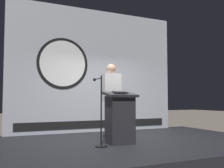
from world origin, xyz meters
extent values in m
plane|color=#6B6056|center=(0.00, 0.00, 0.00)|extent=(40.00, 40.00, 0.00)
cube|color=black|center=(0.00, 0.00, 0.15)|extent=(6.40, 4.00, 0.30)
cube|color=#B2B7C1|center=(0.00, 1.85, 2.05)|extent=(4.93, 0.10, 3.51)
cylinder|color=black|center=(-0.99, 1.80, 2.19)|extent=(1.40, 0.02, 1.40)
cylinder|color=white|center=(-0.99, 1.79, 2.19)|extent=(1.25, 0.02, 1.25)
cube|color=black|center=(0.00, 1.79, 0.52)|extent=(4.44, 0.02, 0.20)
cube|color=#26262B|center=(-0.28, -0.28, 0.79)|extent=(0.52, 0.40, 0.98)
cube|color=#26262B|center=(-0.28, -0.28, 1.31)|extent=(0.64, 0.50, 0.13)
cube|color=black|center=(-0.28, -0.30, 1.36)|extent=(0.28, 0.20, 0.05)
cylinder|color=black|center=(-0.26, 0.20, 0.73)|extent=(0.26, 0.26, 0.86)
cube|color=white|center=(-0.26, 0.20, 1.47)|extent=(0.40, 0.24, 0.62)
sphere|color=tan|center=(-0.26, 0.20, 1.90)|extent=(0.22, 0.22, 0.22)
cylinder|color=black|center=(-0.75, -0.43, 0.31)|extent=(0.24, 0.24, 0.02)
cylinder|color=black|center=(-0.75, -0.43, 0.99)|extent=(0.03, 0.03, 1.37)
cylinder|color=black|center=(-0.75, -0.24, 1.62)|extent=(0.02, 0.38, 0.02)
sphere|color=#262626|center=(-0.75, -0.05, 1.62)|extent=(0.07, 0.07, 0.07)
camera|label=1|loc=(-2.60, -5.05, 1.19)|focal=41.10mm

